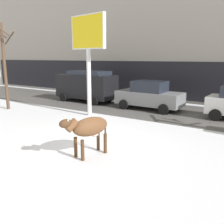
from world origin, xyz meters
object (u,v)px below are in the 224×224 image
car_black_van (86,85)px  billboard (88,38)px  cow_brown (89,128)px  bare_tree_left_lot (5,63)px  car_grey_sedan (149,96)px

car_black_van → billboard: bearing=-49.3°
cow_brown → bare_tree_left_lot: (-9.32, 3.34, 1.94)m
bare_tree_left_lot → billboard: bearing=14.8°
billboard → car_grey_sedan: bearing=57.5°
cow_brown → billboard: size_ratio=0.35×
car_black_van → car_grey_sedan: (5.25, -0.13, -0.33)m
billboard → car_black_van: 5.61m
cow_brown → car_grey_sedan: (-1.58, 8.23, -0.09)m
car_grey_sedan → bare_tree_left_lot: bearing=-147.7°
billboard → car_black_van: size_ratio=1.20×
cow_brown → car_black_van: 10.80m
cow_brown → billboard: bearing=128.1°
cow_brown → car_grey_sedan: car_grey_sedan is taller
cow_brown → car_black_van: size_ratio=0.42×
car_black_van → bare_tree_left_lot: size_ratio=0.84×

